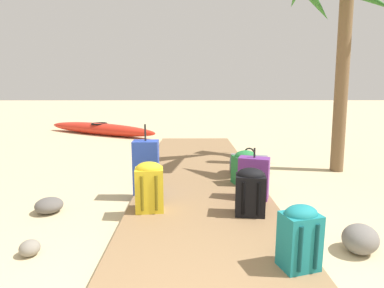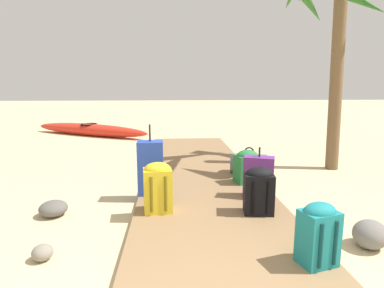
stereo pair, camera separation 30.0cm
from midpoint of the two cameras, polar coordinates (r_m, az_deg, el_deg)
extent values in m
plane|color=#CCB789|center=(4.31, 3.74, -10.00)|extent=(60.00, 60.00, 0.00)
cube|color=olive|center=(5.02, 3.10, -6.53)|extent=(1.79, 7.67, 0.08)
cube|color=#197A7F|center=(2.77, 21.73, -15.86)|extent=(0.33, 0.29, 0.45)
ellipsoid|color=#197A7F|center=(2.68, 22.05, -11.55)|extent=(0.31, 0.27, 0.14)
cylinder|color=#0C3D3F|center=(2.66, 21.99, -17.08)|extent=(0.04, 0.04, 0.36)
cylinder|color=#0C3D3F|center=(2.74, 24.39, -16.38)|extent=(0.04, 0.04, 0.36)
cube|color=black|center=(3.66, 12.69, -8.88)|extent=(0.35, 0.29, 0.45)
ellipsoid|color=black|center=(3.59, 12.83, -5.47)|extent=(0.33, 0.27, 0.16)
cylinder|color=black|center=(3.54, 11.57, -9.53)|extent=(0.04, 0.04, 0.36)
cylinder|color=black|center=(3.55, 14.19, -9.54)|extent=(0.04, 0.04, 0.36)
cylinder|color=slate|center=(5.29, 11.75, -3.58)|extent=(0.65, 0.47, 0.33)
torus|color=black|center=(5.24, 11.83, -1.52)|extent=(0.16, 0.07, 0.16)
cube|color=#6B2D84|center=(4.17, 13.01, -5.95)|extent=(0.42, 0.31, 0.53)
cylinder|color=black|center=(4.09, 13.19, -1.55)|extent=(0.02, 0.02, 0.12)
cube|color=#237538|center=(4.77, 11.23, -4.56)|extent=(0.39, 0.33, 0.41)
ellipsoid|color=#237538|center=(4.72, 11.31, -2.15)|extent=(0.37, 0.32, 0.17)
cylinder|color=#113A1C|center=(4.63, 11.01, -5.02)|extent=(0.04, 0.04, 0.33)
cylinder|color=#113A1C|center=(4.70, 12.85, -4.83)|extent=(0.04, 0.04, 0.33)
cube|color=#2847B7|center=(4.25, -6.21, -4.16)|extent=(0.33, 0.24, 0.71)
cylinder|color=black|center=(4.16, -6.33, 2.05)|extent=(0.02, 0.02, 0.22)
cube|color=gold|center=(3.68, -5.31, -8.17)|extent=(0.34, 0.27, 0.50)
ellipsoid|color=gold|center=(3.61, -5.37, -4.43)|extent=(0.32, 0.26, 0.16)
cylinder|color=#6D5E11|center=(3.57, -6.54, -8.81)|extent=(0.04, 0.04, 0.40)
cylinder|color=#6D5E11|center=(3.57, -3.99, -8.75)|extent=(0.04, 0.04, 0.40)
cylinder|color=brown|center=(6.24, 26.54, 10.86)|extent=(0.22, 0.37, 3.34)
ellipsoid|color=red|center=(10.32, -15.40, 2.63)|extent=(3.97, 2.59, 0.36)
torus|color=black|center=(10.30, -15.44, 3.52)|extent=(0.67, 0.67, 0.05)
ellipsoid|color=slate|center=(3.45, 30.19, -14.48)|extent=(0.47, 0.48, 0.26)
ellipsoid|color=#5B5651|center=(4.17, -22.32, -10.13)|extent=(0.44, 0.44, 0.18)
ellipsoid|color=gray|center=(3.26, -24.61, -16.58)|extent=(0.21, 0.21, 0.14)
camera|label=1|loc=(0.15, 91.63, -0.30)|focal=29.82mm
camera|label=2|loc=(0.15, -88.37, 0.30)|focal=29.82mm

